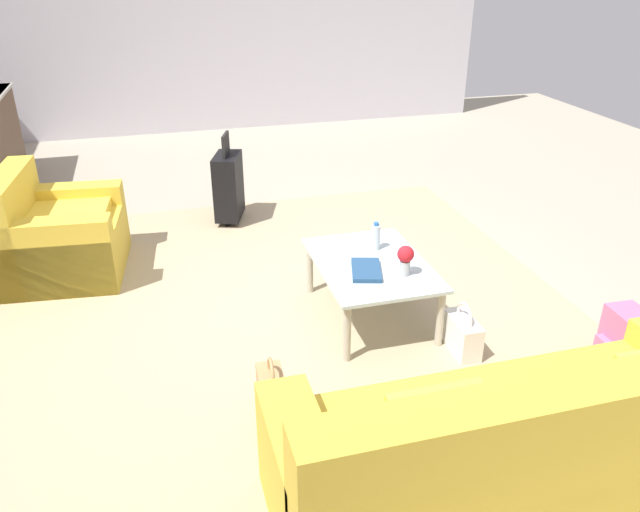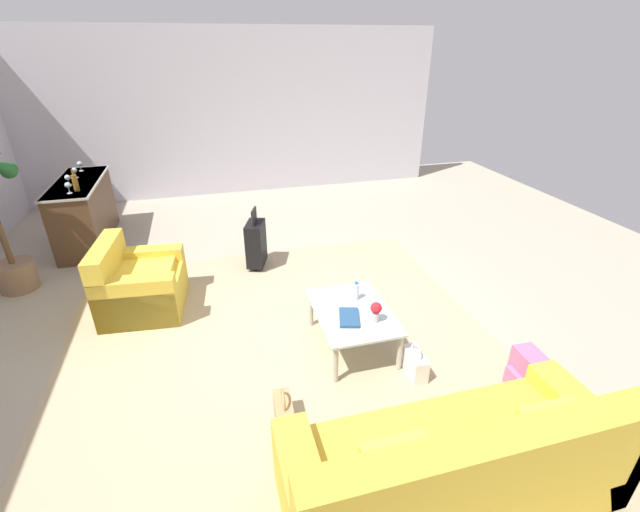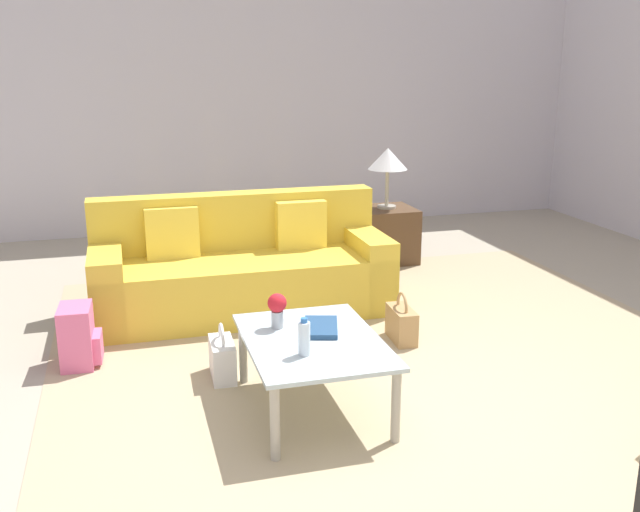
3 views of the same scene
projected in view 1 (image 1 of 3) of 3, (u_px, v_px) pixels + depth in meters
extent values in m
plane|color=#A89E89|center=(288.00, 299.00, 4.66)|extent=(12.00, 12.00, 0.00)
cube|color=silver|center=(201.00, 15.00, 8.34)|extent=(0.12, 8.00, 3.10)
cube|color=tan|center=(279.00, 346.00, 4.09)|extent=(5.20, 4.40, 0.01)
cube|color=gold|center=(514.00, 459.00, 2.88)|extent=(0.85, 2.25, 0.45)
cube|color=gold|center=(564.00, 474.00, 2.51)|extent=(0.22, 2.25, 0.89)
cube|color=gold|center=(303.00, 494.00, 2.61)|extent=(0.85, 0.24, 0.58)
cube|color=yellow|center=(435.00, 435.00, 2.45)|extent=(0.12, 0.40, 0.40)
cube|color=gold|center=(66.00, 247.00, 4.95)|extent=(1.02, 0.95, 0.44)
cube|color=gold|center=(17.00, 226.00, 4.81)|extent=(0.96, 0.29, 0.84)
cube|color=gold|center=(73.00, 219.00, 5.25)|extent=(0.28, 0.88, 0.60)
cube|color=gold|center=(55.00, 258.00, 4.59)|extent=(0.28, 0.88, 0.60)
cube|color=yellow|center=(67.00, 216.00, 4.85)|extent=(0.76, 0.67, 0.08)
cube|color=silver|center=(371.00, 264.00, 4.24)|extent=(1.01, 0.73, 0.02)
cylinder|color=#ADA899|center=(347.00, 333.00, 3.87)|extent=(0.05, 0.05, 0.40)
cylinder|color=#ADA899|center=(310.00, 268.00, 4.66)|extent=(0.05, 0.05, 0.40)
cylinder|color=#ADA899|center=(440.00, 319.00, 4.02)|extent=(0.05, 0.05, 0.40)
cylinder|color=#ADA899|center=(389.00, 258.00, 4.81)|extent=(0.05, 0.05, 0.40)
cylinder|color=silver|center=(376.00, 237.00, 4.40)|extent=(0.06, 0.06, 0.18)
cylinder|color=#2D6BBC|center=(376.00, 224.00, 4.35)|extent=(0.04, 0.04, 0.02)
cube|color=navy|center=(366.00, 270.00, 4.11)|extent=(0.35, 0.27, 0.03)
cylinder|color=#B2B7BC|center=(405.00, 268.00, 4.06)|extent=(0.07, 0.07, 0.10)
sphere|color=red|center=(406.00, 254.00, 4.02)|extent=(0.11, 0.11, 0.11)
cube|color=black|center=(228.00, 186.00, 5.83)|extent=(0.45, 0.34, 0.60)
cube|color=black|center=(226.00, 145.00, 5.66)|extent=(0.23, 0.10, 0.20)
cylinder|color=black|center=(228.00, 224.00, 5.85)|extent=(0.04, 0.05, 0.05)
cylinder|color=black|center=(233.00, 213.00, 6.10)|extent=(0.04, 0.05, 0.05)
cube|color=tan|center=(272.00, 395.00, 3.46)|extent=(0.33, 0.16, 0.24)
torus|color=tan|center=(271.00, 375.00, 3.40)|extent=(0.20, 0.03, 0.20)
cube|color=white|center=(462.00, 335.00, 4.00)|extent=(0.32, 0.15, 0.24)
torus|color=white|center=(464.00, 317.00, 3.93)|extent=(0.20, 0.03, 0.20)
cube|color=pink|center=(627.00, 342.00, 3.79)|extent=(0.31, 0.21, 0.40)
cube|color=pink|center=(607.00, 355.00, 3.80)|extent=(0.21, 0.07, 0.18)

